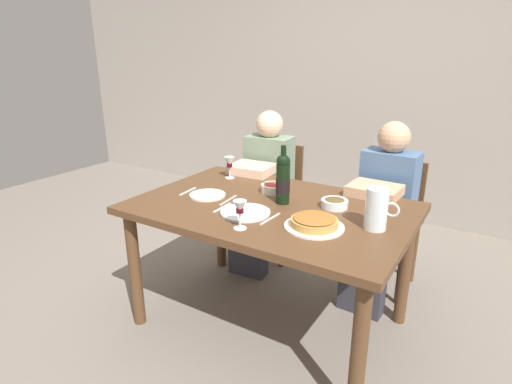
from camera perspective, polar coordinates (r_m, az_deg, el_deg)
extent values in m
plane|color=slate|center=(2.64, 1.90, -17.45)|extent=(8.00, 8.00, 0.00)
cube|color=#A3998E|center=(4.13, 17.72, 15.77)|extent=(8.00, 0.10, 2.80)
cube|color=brown|center=(2.28, 2.10, -2.29)|extent=(1.50, 1.00, 0.04)
cylinder|color=brown|center=(2.54, -16.45, -10.26)|extent=(0.07, 0.07, 0.72)
cylinder|color=brown|center=(1.91, 14.05, -20.90)|extent=(0.07, 0.07, 0.72)
cylinder|color=brown|center=(3.09, -4.94, -4.10)|extent=(0.07, 0.07, 0.72)
cylinder|color=brown|center=(2.60, 19.99, -9.96)|extent=(0.07, 0.07, 0.72)
cylinder|color=black|center=(2.27, 3.75, 1.16)|extent=(0.08, 0.08, 0.23)
sphere|color=black|center=(2.24, 3.82, 4.25)|extent=(0.08, 0.08, 0.08)
cylinder|color=black|center=(2.22, 3.84, 5.48)|extent=(0.03, 0.03, 0.08)
cylinder|color=black|center=(2.27, 3.74, 0.89)|extent=(0.08, 0.08, 0.08)
cylinder|color=silver|center=(2.02, 16.36, -2.26)|extent=(0.11, 0.11, 0.20)
cylinder|color=silver|center=(2.03, 16.27, -3.22)|extent=(0.10, 0.10, 0.12)
torus|color=silver|center=(2.00, 18.34, -2.36)|extent=(0.07, 0.01, 0.07)
cylinder|color=silver|center=(2.00, 8.05, -4.78)|extent=(0.29, 0.29, 0.01)
cylinder|color=#C18E47|center=(1.99, 8.08, -4.19)|extent=(0.23, 0.23, 0.03)
ellipsoid|color=#9E6028|center=(1.98, 8.11, -3.57)|extent=(0.20, 0.20, 0.02)
cylinder|color=silver|center=(2.47, 2.52, 0.51)|extent=(0.16, 0.16, 0.05)
ellipsoid|color=#B2382D|center=(2.47, 2.53, 0.88)|extent=(0.13, 0.13, 0.03)
cylinder|color=silver|center=(2.27, 10.83, -1.60)|extent=(0.15, 0.15, 0.04)
ellipsoid|color=brown|center=(2.26, 10.86, -1.23)|extent=(0.12, 0.12, 0.03)
cylinder|color=silver|center=(1.98, -2.22, -5.04)|extent=(0.06, 0.06, 0.00)
cylinder|color=silver|center=(1.96, -2.24, -3.98)|extent=(0.01, 0.01, 0.07)
cone|color=silver|center=(1.93, -2.26, -2.10)|extent=(0.07, 0.07, 0.06)
cylinder|color=#470A14|center=(1.94, -2.26, -2.59)|extent=(0.04, 0.04, 0.02)
cylinder|color=silver|center=(2.76, -3.66, 1.98)|extent=(0.06, 0.06, 0.00)
cylinder|color=silver|center=(2.75, -3.67, 2.72)|extent=(0.01, 0.01, 0.07)
cone|color=silver|center=(2.73, -3.71, 4.16)|extent=(0.07, 0.07, 0.07)
cylinder|color=#470A14|center=(2.74, -3.70, 3.75)|extent=(0.04, 0.04, 0.03)
cylinder|color=silver|center=(2.43, -6.75, -0.43)|extent=(0.21, 0.21, 0.01)
cylinder|color=silver|center=(2.15, -1.48, -2.85)|extent=(0.26, 0.26, 0.01)
cube|color=silver|center=(2.52, -9.43, 0.10)|extent=(0.03, 0.16, 0.00)
cube|color=silver|center=(2.34, -3.86, -1.15)|extent=(0.03, 0.18, 0.00)
cube|color=silver|center=(2.08, 1.99, -3.74)|extent=(0.02, 0.18, 0.00)
cube|color=silver|center=(2.23, -4.70, -2.18)|extent=(0.02, 0.16, 0.00)
cube|color=brown|center=(3.24, 2.13, -1.06)|extent=(0.43, 0.43, 0.02)
cube|color=brown|center=(3.33, 3.54, 3.30)|extent=(0.36, 0.06, 0.40)
cylinder|color=brown|center=(3.26, -1.92, -5.39)|extent=(0.04, 0.04, 0.45)
cylinder|color=brown|center=(3.12, 3.58, -6.57)|extent=(0.04, 0.04, 0.45)
cylinder|color=brown|center=(3.53, 0.78, -3.38)|extent=(0.04, 0.04, 0.45)
cylinder|color=brown|center=(3.41, 5.91, -4.36)|extent=(0.04, 0.04, 0.45)
cube|color=gray|center=(3.12, 1.83, 3.21)|extent=(0.35, 0.23, 0.50)
sphere|color=beige|center=(3.05, 1.89, 9.38)|extent=(0.20, 0.20, 0.20)
cube|color=#33333D|center=(3.04, 0.23, -2.19)|extent=(0.33, 0.40, 0.14)
cube|color=#33333D|center=(3.03, -1.09, -7.87)|extent=(0.28, 0.14, 0.40)
cube|color=beige|center=(2.86, -0.59, 3.22)|extent=(0.31, 0.26, 0.06)
cube|color=brown|center=(2.92, 17.58, -4.27)|extent=(0.42, 0.42, 0.02)
cube|color=brown|center=(3.01, 19.04, 0.59)|extent=(0.36, 0.05, 0.40)
cylinder|color=brown|center=(2.92, 12.88, -8.95)|extent=(0.04, 0.04, 0.45)
cylinder|color=brown|center=(2.83, 19.35, -10.51)|extent=(0.04, 0.04, 0.45)
cylinder|color=brown|center=(3.20, 15.20, -6.51)|extent=(0.04, 0.04, 0.45)
cylinder|color=brown|center=(3.13, 21.09, -7.82)|extent=(0.04, 0.04, 0.45)
cube|color=#4C6B93|center=(2.79, 17.88, 0.37)|extent=(0.35, 0.22, 0.50)
sphere|color=tan|center=(2.71, 18.60, 7.20)|extent=(0.20, 0.20, 0.20)
cube|color=#33333D|center=(2.71, 16.14, -5.70)|extent=(0.32, 0.39, 0.14)
cube|color=#33333D|center=(2.70, 14.55, -12.05)|extent=(0.28, 0.13, 0.40)
cube|color=tan|center=(2.51, 16.12, 0.22)|extent=(0.30, 0.25, 0.06)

